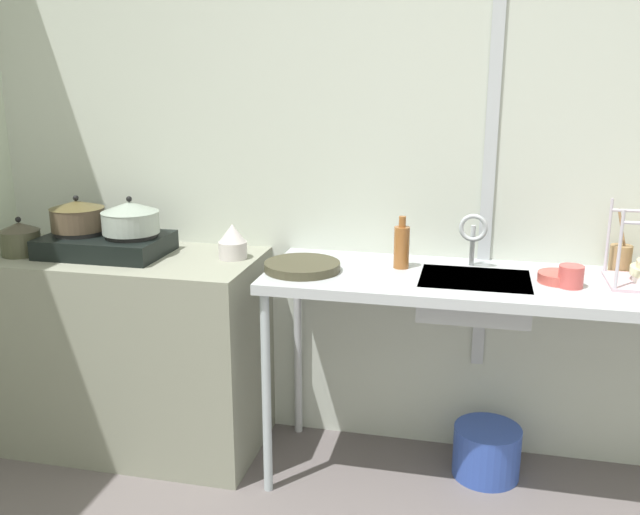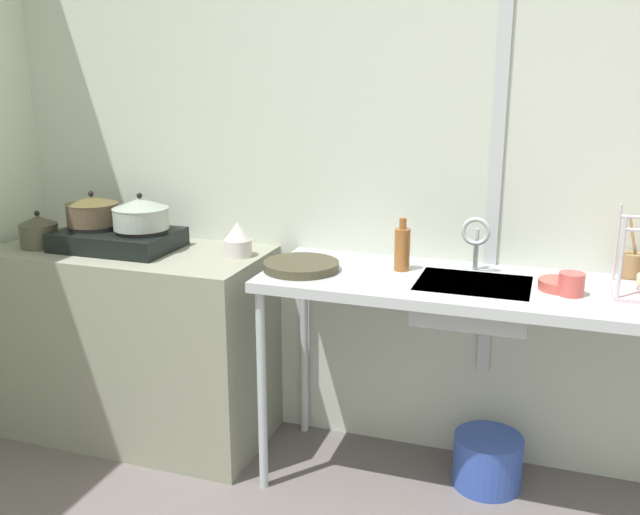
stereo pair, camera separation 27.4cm
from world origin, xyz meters
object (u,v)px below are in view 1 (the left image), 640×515
at_px(pot_on_right_burner, 130,217).
at_px(frying_pan, 302,266).
at_px(stove, 106,244).
at_px(cup_by_rack, 571,276).
at_px(pot_beside_stove, 20,238).
at_px(bottle_by_sink, 402,246).
at_px(small_bowl_on_drainboard, 558,277).
at_px(bucket_on_floor, 487,451).
at_px(percolator, 233,242).
at_px(faucet, 473,232).
at_px(utensil_jar, 620,258).
at_px(pot_on_left_burner, 77,215).
at_px(sink_basin, 474,296).

distance_m(pot_on_right_burner, frying_pan, 0.77).
bearing_deg(stove, cup_by_rack, -1.38).
xyz_separation_m(pot_beside_stove, bottle_by_sink, (1.60, 0.16, 0.02)).
distance_m(small_bowl_on_drainboard, bottle_by_sink, 0.60).
xyz_separation_m(frying_pan, cup_by_rack, (1.00, 0.01, 0.02)).
height_order(pot_on_right_burner, bottle_by_sink, pot_on_right_burner).
bearing_deg(bucket_on_floor, percolator, -179.72).
xyz_separation_m(stove, bottle_by_sink, (1.25, 0.07, 0.04)).
bearing_deg(pot_beside_stove, faucet, 6.94).
bearing_deg(utensil_jar, small_bowl_on_drainboard, -139.69).
relative_size(pot_on_left_burner, faucet, 1.04).
bearing_deg(percolator, frying_pan, -19.55).
bearing_deg(faucet, utensil_jar, 7.83).
xyz_separation_m(pot_beside_stove, faucet, (1.87, 0.23, 0.07)).
height_order(frying_pan, utensil_jar, utensil_jar).
xyz_separation_m(faucet, small_bowl_on_drainboard, (0.32, -0.13, -0.13)).
xyz_separation_m(pot_on_left_burner, utensil_jar, (2.21, 0.22, -0.11)).
bearing_deg(utensil_jar, frying_pan, -167.19).
bearing_deg(pot_on_left_burner, frying_pan, -3.26).
distance_m(pot_beside_stove, cup_by_rack, 2.23).
distance_m(pot_beside_stove, faucet, 1.89).
bearing_deg(stove, faucet, 5.27).
bearing_deg(pot_on_right_burner, pot_on_left_burner, 180.00).
xyz_separation_m(stove, bucket_on_floor, (1.63, 0.07, -0.81)).
xyz_separation_m(pot_on_left_burner, frying_pan, (1.00, -0.06, -0.15)).
bearing_deg(percolator, stove, -173.78).
xyz_separation_m(pot_on_left_burner, faucet, (1.65, 0.14, -0.02)).
height_order(faucet, utensil_jar, utensil_jar).
distance_m(faucet, utensil_jar, 0.58).
height_order(pot_beside_stove, faucet, faucet).
height_order(pot_beside_stove, sink_basin, pot_beside_stove).
relative_size(cup_by_rack, small_bowl_on_drainboard, 0.60).
distance_m(percolator, faucet, 0.98).
relative_size(stove, percolator, 3.53).
distance_m(stove, frying_pan, 0.88).
bearing_deg(faucet, small_bowl_on_drainboard, -22.74).
bearing_deg(frying_pan, bottle_by_sink, 19.03).
height_order(pot_on_left_burner, pot_beside_stove, pot_on_left_burner).
distance_m(frying_pan, small_bowl_on_drainboard, 0.97).
xyz_separation_m(frying_pan, small_bowl_on_drainboard, (0.96, 0.06, 0.00)).
xyz_separation_m(pot_beside_stove, frying_pan, (1.23, 0.03, -0.05)).
relative_size(small_bowl_on_drainboard, utensil_jar, 0.61).
distance_m(faucet, bottle_by_sink, 0.29).
relative_size(faucet, bucket_on_floor, 0.80).
bearing_deg(bottle_by_sink, frying_pan, -160.97).
bearing_deg(small_bowl_on_drainboard, bucket_on_floor, 164.65).
bearing_deg(bottle_by_sink, pot_beside_stove, -174.32).
height_order(frying_pan, cup_by_rack, cup_by_rack).
distance_m(stove, cup_by_rack, 1.88).
bearing_deg(frying_pan, faucet, 17.03).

